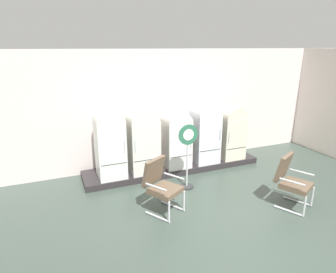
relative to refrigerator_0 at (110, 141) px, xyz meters
name	(u,v)px	position (x,y,z in m)	size (l,w,h in m)	color
ground	(244,237)	(1.63, -2.92, -1.05)	(12.00, 10.00, 0.05)	#3B4840
back_wall	(164,107)	(1.63, 0.74, 0.51)	(11.76, 0.12, 3.03)	silver
side_wall_right	(329,104)	(6.29, -0.45, 0.48)	(0.16, 2.20, 3.03)	silver
display_plinth	(173,167)	(1.63, 0.10, -0.95)	(4.60, 0.95, 0.15)	#2D282A
refrigerator_0	(110,141)	(0.00, 0.00, 0.00)	(0.63, 0.69, 1.64)	white
refrigerator_1	(143,138)	(0.79, -0.03, -0.02)	(0.69, 0.62, 1.61)	silver
refrigerator_2	(176,137)	(1.65, -0.03, -0.10)	(0.62, 0.64, 1.46)	white
refrigerator_3	(205,130)	(2.46, -0.03, -0.01)	(0.65, 0.62, 1.61)	white
refrigerator_4	(231,131)	(3.26, -0.03, -0.11)	(0.64, 0.63, 1.44)	beige
armchair_left	(161,183)	(0.62, -1.64, -0.44)	(0.80, 0.84, 1.06)	silver
armchair_right	(291,179)	(3.07, -2.43, -0.44)	(0.78, 0.83, 1.06)	silver
sign_stand	(188,157)	(1.52, -0.95, -0.29)	(0.46, 0.32, 1.49)	#2D2D30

